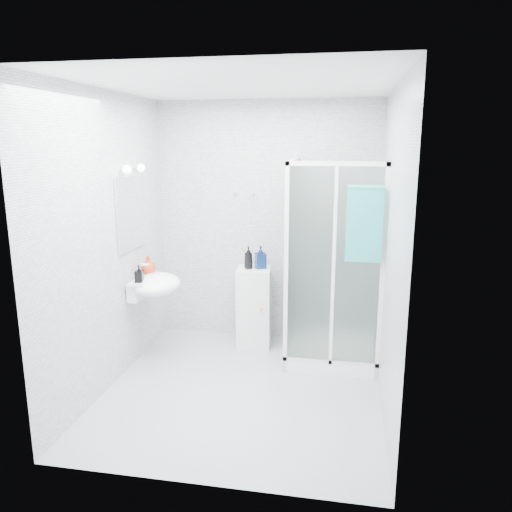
% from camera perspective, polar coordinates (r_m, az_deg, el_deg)
% --- Properties ---
extents(room, '(2.40, 2.60, 2.60)m').
position_cam_1_polar(room, '(4.18, -1.54, 0.98)').
color(room, silver).
rests_on(room, ground).
extents(shower_enclosure, '(0.90, 0.95, 2.00)m').
position_cam_1_polar(shower_enclosure, '(5.07, 7.81, -7.01)').
color(shower_enclosure, white).
rests_on(shower_enclosure, ground).
extents(wall_basin, '(0.46, 0.56, 0.35)m').
position_cam_1_polar(wall_basin, '(5.00, -11.56, -3.23)').
color(wall_basin, white).
rests_on(wall_basin, ground).
extents(mirror, '(0.02, 0.60, 0.70)m').
position_cam_1_polar(mirror, '(4.94, -14.08, 4.79)').
color(mirror, white).
rests_on(mirror, room).
extents(vanity_lights, '(0.10, 0.40, 0.08)m').
position_cam_1_polar(vanity_lights, '(4.88, -13.81, 9.68)').
color(vanity_lights, silver).
rests_on(vanity_lights, room).
extents(wall_hooks, '(0.23, 0.06, 0.03)m').
position_cam_1_polar(wall_hooks, '(5.40, -1.42, 7.11)').
color(wall_hooks, silver).
rests_on(wall_hooks, room).
extents(storage_cabinet, '(0.38, 0.40, 0.86)m').
position_cam_1_polar(storage_cabinet, '(5.40, -0.24, -5.84)').
color(storage_cabinet, silver).
rests_on(storage_cabinet, ground).
extents(hand_towel, '(0.32, 0.05, 0.67)m').
position_cam_1_polar(hand_towel, '(4.42, 12.29, 3.78)').
color(hand_towel, teal).
rests_on(hand_towel, shower_enclosure).
extents(shampoo_bottle_a, '(0.12, 0.12, 0.24)m').
position_cam_1_polar(shampoo_bottle_a, '(5.24, -0.87, -0.19)').
color(shampoo_bottle_a, black).
rests_on(shampoo_bottle_a, storage_cabinet).
extents(shampoo_bottle_b, '(0.14, 0.14, 0.24)m').
position_cam_1_polar(shampoo_bottle_b, '(5.26, 0.52, -0.14)').
color(shampoo_bottle_b, '#0C1F49').
rests_on(shampoo_bottle_b, storage_cabinet).
extents(soap_dispenser_orange, '(0.15, 0.15, 0.19)m').
position_cam_1_polar(soap_dispenser_orange, '(5.12, -12.19, -1.02)').
color(soap_dispenser_orange, '#B32D15').
rests_on(soap_dispenser_orange, wall_basin).
extents(soap_dispenser_black, '(0.08, 0.08, 0.16)m').
position_cam_1_polar(soap_dispenser_black, '(4.85, -13.22, -2.02)').
color(soap_dispenser_black, black).
rests_on(soap_dispenser_black, wall_basin).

